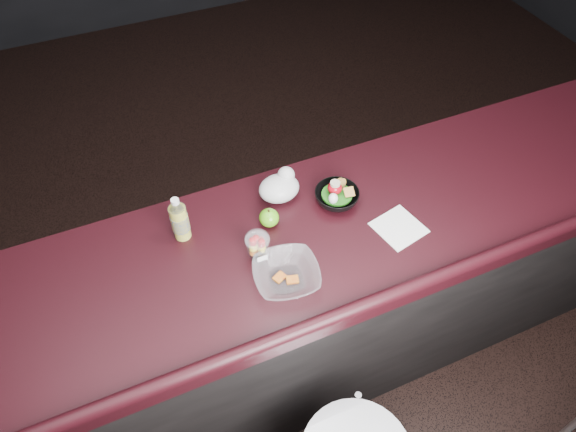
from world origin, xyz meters
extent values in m
plane|color=black|center=(0.00, 0.00, 0.00)|extent=(8.00, 8.00, 0.00)
cube|color=black|center=(0.00, 0.30, 0.49)|extent=(4.00, 0.65, 0.98)
cube|color=black|center=(0.00, 0.30, 1.00)|extent=(4.06, 0.71, 0.04)
cylinder|color=#A1A1A5|center=(-0.03, -0.20, 0.36)|extent=(0.02, 0.02, 0.72)
cylinder|color=gold|center=(-0.42, 0.47, 1.09)|extent=(0.06, 0.06, 0.15)
cylinder|color=white|center=(-0.42, 0.47, 1.09)|extent=(0.06, 0.06, 0.15)
cone|color=white|center=(-0.42, 0.47, 1.18)|extent=(0.06, 0.06, 0.03)
cylinder|color=white|center=(-0.42, 0.47, 1.20)|extent=(0.03, 0.03, 0.02)
cylinder|color=#072D99|center=(-0.42, 0.47, 1.09)|extent=(0.06, 0.06, 0.07)
ellipsoid|color=white|center=(-0.20, 0.27, 1.12)|extent=(0.09, 0.09, 0.05)
ellipsoid|color=#3D9411|center=(-0.11, 0.40, 1.05)|extent=(0.07, 0.07, 0.07)
cylinder|color=black|center=(-0.11, 0.40, 1.09)|extent=(0.01, 0.01, 0.01)
ellipsoid|color=silver|center=(-0.03, 0.51, 1.07)|extent=(0.16, 0.13, 0.09)
sphere|color=silver|center=(0.01, 0.53, 1.10)|extent=(0.07, 0.07, 0.07)
imported|color=black|center=(0.16, 0.40, 1.05)|extent=(0.22, 0.22, 0.05)
cylinder|color=#0F470C|center=(0.16, 0.40, 1.06)|extent=(0.12, 0.12, 0.01)
ellipsoid|color=#9F0613|center=(0.16, 0.41, 1.08)|extent=(0.05, 0.05, 0.05)
cylinder|color=beige|center=(0.16, 0.41, 1.11)|extent=(0.04, 0.04, 0.01)
ellipsoid|color=white|center=(0.13, 0.37, 1.07)|extent=(0.04, 0.04, 0.04)
imported|color=silver|center=(-0.15, 0.15, 1.05)|extent=(0.25, 0.25, 0.05)
cube|color=#990F0C|center=(-0.17, 0.16, 1.03)|extent=(0.05, 0.04, 0.01)
cube|color=#990F0C|center=(-0.14, 0.13, 1.03)|extent=(0.05, 0.04, 0.01)
cube|color=white|center=(0.31, 0.19, 1.02)|extent=(0.19, 0.19, 0.00)
camera|label=1|loc=(-0.53, -0.74, 2.46)|focal=32.00mm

